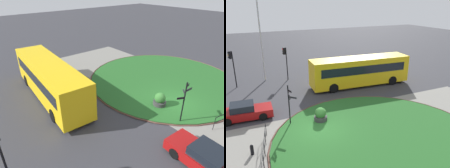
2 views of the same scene
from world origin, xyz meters
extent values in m
plane|color=#333338|center=(0.00, 0.00, 0.00)|extent=(120.00, 120.00, 0.00)
cube|color=gray|center=(0.00, -1.67, 0.01)|extent=(32.00, 8.65, 0.02)
cylinder|color=#235B23|center=(3.38, -2.98, 0.05)|extent=(14.64, 14.64, 0.10)
torus|color=brown|center=(3.38, -2.98, 0.06)|extent=(14.95, 14.95, 0.11)
cylinder|color=black|center=(-1.69, 1.70, 1.54)|extent=(0.09, 0.09, 3.08)
sphere|color=black|center=(-1.69, 1.70, 3.13)|extent=(0.10, 0.10, 0.10)
cube|color=black|center=(-1.63, 1.43, 2.81)|extent=(0.14, 0.47, 0.15)
cube|color=black|center=(-1.71, 1.34, 2.51)|extent=(0.07, 0.63, 0.15)
cube|color=black|center=(-1.44, 1.44, 2.27)|extent=(0.47, 0.48, 0.15)
cube|color=black|center=(-1.56, 1.97, 2.00)|extent=(0.26, 0.47, 0.15)
cylinder|color=black|center=(-4.74, -1.03, 0.28)|extent=(0.21, 0.21, 0.57)
sphere|color=black|center=(-4.74, -1.03, 0.60)|extent=(0.20, 0.20, 0.20)
cube|color=black|center=(-4.05, -1.55, 0.99)|extent=(0.92, 4.62, 0.03)
cube|color=black|center=(-4.05, -1.55, 0.55)|extent=(0.92, 4.62, 0.03)
cylinder|color=black|center=(-3.61, 0.76, 0.50)|extent=(0.04, 0.04, 0.99)
cylinder|color=black|center=(-3.83, -0.39, 0.50)|extent=(0.04, 0.04, 0.99)
cylinder|color=black|center=(-4.05, -1.55, 0.50)|extent=(0.04, 0.04, 0.99)
cylinder|color=black|center=(-4.28, -2.70, 0.50)|extent=(0.04, 0.04, 0.99)
cube|color=yellow|center=(7.49, 7.17, 1.70)|extent=(11.02, 3.30, 2.85)
cube|color=black|center=(7.58, 8.43, 2.10)|extent=(9.54, 0.72, 0.88)
cube|color=black|center=(7.40, 5.90, 2.10)|extent=(9.54, 0.72, 0.88)
cube|color=black|center=(12.92, 6.77, 1.84)|extent=(0.17, 2.05, 1.10)
cube|color=black|center=(12.92, 6.77, 2.90)|extent=(0.12, 1.38, 0.28)
cylinder|color=black|center=(11.04, 8.06, 0.50)|extent=(1.02, 0.37, 1.00)
cylinder|color=black|center=(10.87, 5.76, 0.50)|extent=(1.02, 0.37, 1.00)
cylinder|color=black|center=(4.11, 8.57, 0.50)|extent=(1.02, 0.37, 1.00)
cylinder|color=black|center=(3.94, 6.27, 0.50)|extent=(1.02, 0.37, 1.00)
cube|color=maroon|center=(-4.71, 4.12, 0.49)|extent=(4.29, 2.00, 0.63)
cube|color=black|center=(-4.87, 4.13, 1.06)|extent=(1.86, 1.63, 0.51)
cube|color=#EAEACC|center=(-2.57, 4.49, 0.52)|extent=(0.03, 0.20, 0.12)
cube|color=#EAEACC|center=(-2.64, 3.46, 0.52)|extent=(0.03, 0.20, 0.12)
cylinder|color=black|center=(-3.36, 4.81, 0.32)|extent=(0.65, 0.26, 0.64)
cylinder|color=black|center=(-3.46, 3.25, 0.32)|extent=(0.65, 0.26, 0.64)
cylinder|color=black|center=(-5.95, 4.98, 0.32)|extent=(0.65, 0.26, 0.64)
cylinder|color=black|center=(-6.05, 3.43, 0.32)|extent=(0.65, 0.26, 0.64)
cylinder|color=black|center=(-4.99, 12.15, 1.99)|extent=(0.11, 0.11, 3.97)
cube|color=black|center=(-5.19, 12.20, 3.58)|extent=(0.32, 0.32, 0.78)
sphere|color=black|center=(-5.33, 12.24, 3.82)|extent=(0.16, 0.16, 0.16)
sphere|color=#F2A519|center=(-5.33, 12.24, 3.58)|extent=(0.16, 0.16, 0.16)
sphere|color=black|center=(-5.33, 12.24, 3.34)|extent=(0.16, 0.16, 0.16)
cylinder|color=black|center=(0.70, 12.43, 1.93)|extent=(0.11, 0.11, 3.86)
cube|color=black|center=(0.49, 12.44, 3.47)|extent=(0.27, 0.27, 0.78)
sphere|color=red|center=(0.34, 12.45, 3.71)|extent=(0.16, 0.16, 0.16)
sphere|color=black|center=(0.34, 12.45, 3.47)|extent=(0.16, 0.16, 0.16)
sphere|color=black|center=(0.34, 12.45, 3.22)|extent=(0.16, 0.16, 0.16)
cylinder|color=#B7B7BC|center=(-1.83, 13.16, 4.55)|extent=(0.16, 0.16, 9.10)
cylinder|color=#383838|center=(0.58, 1.18, 0.21)|extent=(1.03, 1.03, 0.43)
sphere|color=#33702D|center=(0.58, 1.18, 0.71)|extent=(0.87, 0.87, 0.87)
camera|label=1|loc=(-7.43, 12.79, 8.94)|focal=32.09mm
camera|label=2|loc=(-5.08, -14.24, 8.94)|focal=37.69mm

